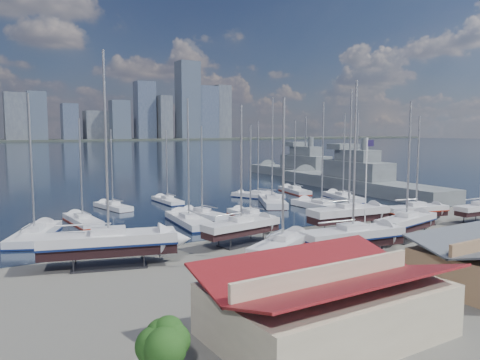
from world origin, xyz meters
TOP-DOWN VIEW (x-y plane):
  - ground at (0.00, -10.00)m, footprint 1400.00×1400.00m
  - water at (0.00, 300.00)m, footprint 1400.00×600.00m
  - shed_red at (-18.00, -26.00)m, footprint 14.70×9.45m
  - sailboat_cradle_0 at (-25.22, -4.57)m, footprint 12.78×6.73m
  - sailboat_cradle_1 at (-11.84, -13.24)m, footprint 9.60×7.03m
  - sailboat_cradle_2 at (-10.49, -3.86)m, footprint 9.57×3.91m
  - sailboat_cradle_3 at (-3.90, -14.08)m, footprint 11.06×4.38m
  - sailboat_cradle_4 at (4.96, -4.51)m, footprint 11.10×4.11m
  - sailboat_cradle_5 at (7.01, -11.68)m, footprint 10.08×4.63m
  - sailboat_cradle_6 at (15.01, -6.72)m, footprint 9.14×4.41m
  - sailboat_cradle_7 at (23.73, -10.25)m, footprint 8.06×2.76m
  - sailboat_moored_0 at (-29.47, 10.94)m, footprint 7.86×11.98m
  - sailboat_moored_1 at (-22.62, 17.25)m, footprint 3.39×10.05m
  - sailboat_moored_2 at (-15.75, 26.74)m, footprint 4.17×9.14m
  - sailboat_moored_3 at (-10.65, 9.17)m, footprint 4.53×12.01m
  - sailboat_moored_4 at (-6.60, 13.30)m, footprint 4.24×9.45m
  - sailboat_moored_5 at (-5.76, 28.28)m, footprint 2.60×8.84m
  - sailboat_moored_6 at (-1.01, 9.03)m, footprint 2.66×9.32m
  - sailboat_moored_7 at (8.68, 17.31)m, footprint 8.83×12.70m
  - sailboat_moored_8 at (10.85, 24.86)m, footprint 7.02×10.24m
  - sailboat_moored_9 at (12.55, 9.12)m, footprint 3.37×11.80m
  - sailboat_moored_10 at (22.70, 14.93)m, footprint 5.80×11.28m
  - sailboat_moored_11 at (21.27, 27.24)m, footprint 5.01×10.51m
  - naval_ship_east at (34.77, 23.62)m, footprint 12.50×47.76m
  - naval_ship_west at (43.11, 50.55)m, footprint 7.14×43.22m
  - car_a at (-11.08, -18.92)m, footprint 3.61×5.07m
  - car_b at (-4.88, -17.96)m, footprint 4.67×2.00m
  - car_c at (7.11, -19.48)m, footprint 3.02×5.18m
  - car_d at (6.01, -18.01)m, footprint 3.27×5.68m
  - tree at (-28.62, -26.20)m, footprint 2.45×2.45m
  - flagpole at (0.44, -11.60)m, footprint 1.04×0.12m

SIDE VIEW (x-z plane):
  - water at x=0.00m, z-range -0.35..0.05m
  - ground at x=0.00m, z-range 0.00..0.00m
  - sailboat_moored_6 at x=-1.01m, z-range -6.65..7.27m
  - sailboat_moored_1 at x=-22.62m, z-range -7.09..7.70m
  - sailboat_moored_8 at x=10.85m, z-range -7.20..7.81m
  - sailboat_moored_11 at x=21.27m, z-range -7.27..7.88m
  - sailboat_moored_5 at x=-5.76m, z-range -6.28..6.89m
  - sailboat_moored_10 at x=22.70m, z-range -7.81..8.43m
  - sailboat_moored_0 at x=-29.47m, z-range -8.42..9.04m
  - sailboat_moored_3 at x=-10.65m, z-range -8.45..9.07m
  - sailboat_moored_4 at x=-6.60m, z-range -6.57..7.22m
  - sailboat_moored_2 at x=-15.75m, z-range -6.34..6.99m
  - sailboat_moored_9 at x=12.55m, z-range -8.57..9.22m
  - sailboat_moored_7 at x=8.68m, z-range -9.10..9.75m
  - car_c at x=7.11m, z-range 0.00..1.36m
  - car_b at x=-4.88m, z-range 0.00..1.50m
  - car_d at x=6.01m, z-range 0.00..1.55m
  - car_a at x=-11.08m, z-range 0.00..1.60m
  - naval_ship_west at x=43.11m, z-range -7.28..10.61m
  - naval_ship_east at x=34.77m, z-range -7.46..10.79m
  - sailboat_cradle_7 at x=23.73m, z-range -4.65..8.51m
  - sailboat_cradle_6 at x=15.01m, z-range -5.20..9.17m
  - sailboat_cradle_2 at x=-10.49m, z-range -5.58..9.65m
  - sailboat_cradle_1 at x=-11.84m, z-range -5.68..9.76m
  - sailboat_cradle_5 at x=7.01m, z-range -5.82..9.93m
  - sailboat_cradle_3 at x=-3.90m, z-range -6.51..10.78m
  - sailboat_cradle_4 at x=4.96m, z-range -6.63..10.95m
  - tree at x=-28.62m, z-range 0.51..4.00m
  - sailboat_cradle_0 at x=-25.22m, z-range -7.54..12.06m
  - shed_red at x=-18.00m, z-range 0.07..4.57m
  - flagpole at x=0.44m, z-range 0.88..12.65m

